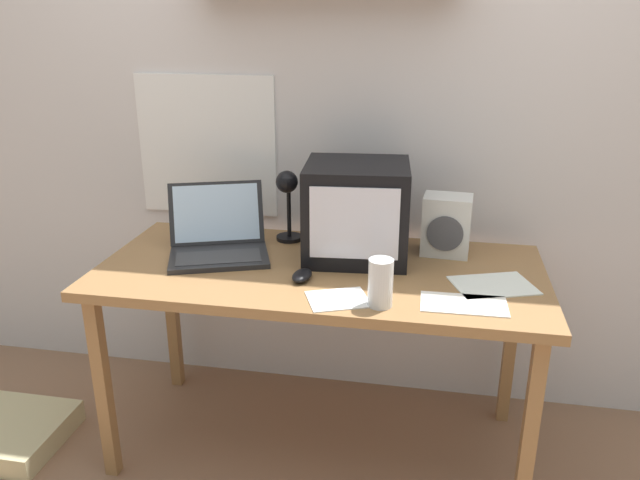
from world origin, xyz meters
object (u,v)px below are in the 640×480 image
Objects in this scene: open_notebook at (493,285)px; floor_cushion at (13,433)px; corner_desk at (320,284)px; loose_paper_near_laptop at (464,304)px; laptop at (218,238)px; printed_handout at (338,299)px; space_heater at (446,225)px; crt_monitor at (357,211)px; desk_lamp at (288,195)px; juice_glass at (380,285)px; computer_mouse at (302,276)px.

open_notebook reaches higher than floor_cushion.
corner_desk is 1.35m from floor_cushion.
laptop is at bearing 162.69° from loose_paper_near_laptop.
laptop reaches higher than printed_handout.
laptop is at bearing 173.30° from open_notebook.
laptop is at bearing -165.16° from space_heater.
space_heater is at bearing 9.99° from crt_monitor.
crt_monitor is at bearing 158.73° from open_notebook.
desk_lamp is at bearing 23.40° from floor_cushion.
juice_glass is at bearing -6.40° from printed_handout.
space_heater reaches higher than corner_desk.
space_heater is (0.43, 0.22, 0.17)m from corner_desk.
computer_mouse is 0.53m from loose_paper_near_laptop.
crt_monitor reaches higher than computer_mouse.
laptop reaches higher than space_heater.
juice_glass reaches higher than computer_mouse.
loose_paper_near_laptop is at bearing 0.18° from floor_cushion.
loose_paper_near_laptop is (0.38, -0.34, -0.17)m from crt_monitor.
juice_glass is 0.31m from computer_mouse.
open_notebook is (0.47, -0.18, -0.17)m from crt_monitor.
computer_mouse is at bearing -76.12° from desk_lamp.
floor_cushion is at bearing -175.16° from computer_mouse.
laptop is at bearing 152.49° from juice_glass.
corner_desk is 5.37× the size of desk_lamp.
computer_mouse is at bearing 137.58° from printed_handout.
computer_mouse reaches higher than floor_cushion.
corner_desk is 4.02× the size of floor_cushion.
space_heater reaches higher than loose_paper_near_laptop.
printed_handout is at bearing -42.42° from computer_mouse.
corner_desk is 6.83× the size of printed_handout.
open_notebook is (0.62, 0.07, -0.01)m from computer_mouse.
open_notebook is at bearing 31.29° from juice_glass.
open_notebook reaches higher than corner_desk.
space_heater is 0.97× the size of printed_handout.
laptop reaches higher than computer_mouse.
laptop is 2.01× the size of space_heater.
loose_paper_near_laptop is (0.65, -0.43, -0.19)m from desk_lamp.
desk_lamp is at bearing 110.58° from computer_mouse.
corner_desk is 0.59m from open_notebook.
floor_cushion is at bearing -169.47° from corner_desk.
laptop is at bearing 147.86° from printed_handout.
loose_paper_near_laptop and open_notebook have the same top height.
desk_lamp reaches higher than floor_cushion.
loose_paper_near_laptop is 0.68× the size of floor_cushion.
juice_glass is at bearing -27.86° from computer_mouse.
juice_glass is 0.68× the size of space_heater.
desk_lamp is 1.27× the size of printed_handout.
crt_monitor is 0.52m from laptop.
space_heater reaches higher than open_notebook.
desk_lamp is at bearing 129.58° from juice_glass.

